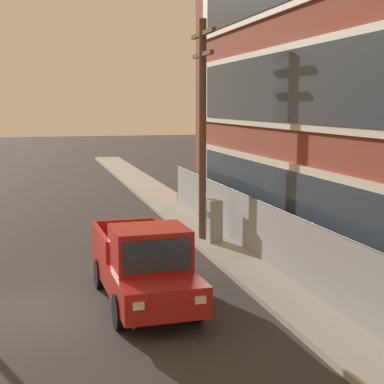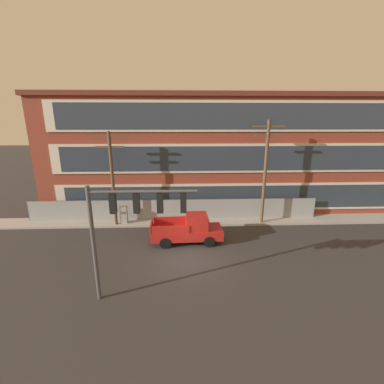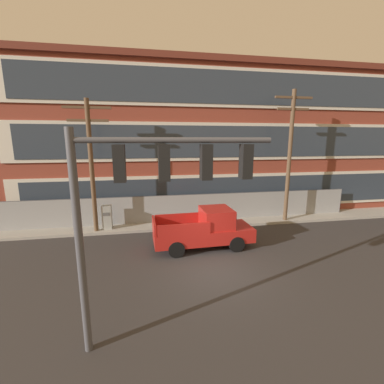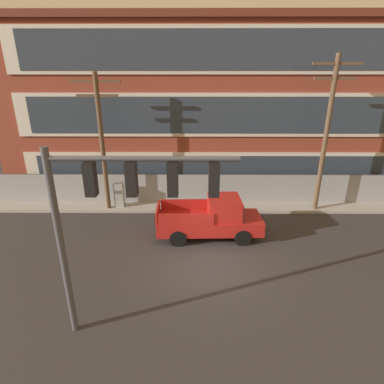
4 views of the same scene
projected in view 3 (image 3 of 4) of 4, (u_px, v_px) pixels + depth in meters
ground_plane at (216, 272)px, 11.03m from camera, size 160.00×160.00×0.00m
sidewalk_building_side at (190, 223)px, 17.30m from camera, size 80.00×2.15×0.16m
brick_mill_building at (259, 141)px, 22.75m from camera, size 40.93×9.41×10.98m
chain_link_fence at (175, 209)px, 17.28m from camera, size 25.36×0.06×1.98m
traffic_signal_mast at (147, 189)px, 6.39m from camera, size 5.02×0.43×5.87m
pickup_truck_red at (205, 230)px, 13.43m from camera, size 5.25×2.13×2.08m
utility_pole_near_corner at (91, 161)px, 14.81m from camera, size 2.60×0.26×7.86m
utility_pole_midblock at (290, 152)px, 16.85m from camera, size 2.54×0.26×8.72m
electrical_cabinet at (107, 218)px, 15.87m from camera, size 0.55×0.48×1.64m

